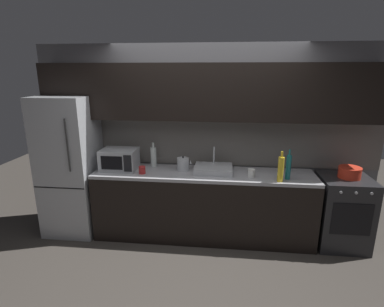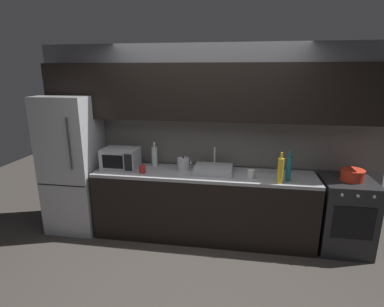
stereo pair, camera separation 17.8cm
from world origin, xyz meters
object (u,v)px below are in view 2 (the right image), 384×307
microwave (121,158)px  wine_bottle_clear (155,156)px  kettle (183,164)px  cooking_pot (353,175)px  oven_range (344,215)px  mug_white (251,174)px  wine_bottle_yellow (280,170)px  wine_bottle_teal (289,168)px  mug_red (142,169)px  refrigerator (73,164)px

microwave → wine_bottle_clear: 0.45m
microwave → kettle: 0.84m
microwave → cooking_pot: (2.89, -0.02, -0.07)m
oven_range → cooking_pot: bearing=2.9°
oven_range → mug_white: bearing=-174.7°
wine_bottle_yellow → wine_bottle_teal: same height
wine_bottle_clear → microwave: bearing=-160.4°
oven_range → wine_bottle_teal: 0.95m
wine_bottle_yellow → wine_bottle_clear: bearing=166.4°
cooking_pot → mug_red: bearing=-177.1°
wine_bottle_teal → microwave: bearing=176.0°
kettle → mug_red: bearing=-159.4°
microwave → wine_bottle_clear: bearing=19.6°
wine_bottle_yellow → oven_range: bearing=14.7°
oven_range → kettle: (-2.02, 0.06, 0.53)m
oven_range → wine_bottle_teal: wine_bottle_teal is taller
wine_bottle_teal → cooking_pot: bearing=9.7°
wine_bottle_yellow → wine_bottle_teal: 0.14m
kettle → mug_white: 0.88m
cooking_pot → wine_bottle_yellow: bearing=-165.6°
oven_range → kettle: kettle is taller
wine_bottle_teal → mug_white: 0.44m
oven_range → refrigerator: bearing=180.0°
wine_bottle_yellow → mug_white: bearing=160.9°
wine_bottle_teal → mug_white: bearing=177.2°
oven_range → wine_bottle_teal: (-0.73, -0.13, 0.60)m
refrigerator → oven_range: 3.57m
oven_range → wine_bottle_clear: wine_bottle_clear is taller
kettle → wine_bottle_clear: bearing=165.0°
mug_white → oven_range: bearing=5.3°
microwave → wine_bottle_teal: bearing=-4.0°
kettle → wine_bottle_clear: 0.44m
refrigerator → wine_bottle_yellow: (2.71, -0.22, 0.13)m
kettle → wine_bottle_yellow: wine_bottle_yellow is taller
refrigerator → wine_bottle_clear: refrigerator is taller
kettle → mug_red: kettle is taller
kettle → wine_bottle_teal: wine_bottle_teal is taller
kettle → refrigerator: bearing=-177.9°
refrigerator → mug_red: refrigerator is taller
cooking_pot → oven_range: bearing=-177.1°
wine_bottle_yellow → microwave: bearing=173.3°
refrigerator → wine_bottle_clear: bearing=8.7°
oven_range → mug_red: (-2.52, -0.13, 0.50)m
wine_bottle_yellow → mug_white: 0.36m
microwave → mug_red: (0.34, -0.15, -0.09)m
kettle → wine_bottle_clear: wine_bottle_clear is taller
oven_range → wine_bottle_yellow: (-0.83, -0.22, 0.60)m
wine_bottle_clear → mug_red: size_ratio=3.53×
refrigerator → microwave: bearing=1.6°
wine_bottle_yellow → wine_bottle_teal: (0.10, 0.09, -0.00)m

